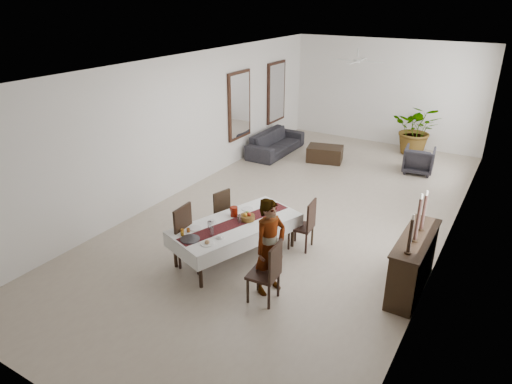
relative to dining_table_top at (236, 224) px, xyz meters
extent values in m
cube|color=#BBAB94|center=(0.19, 2.20, -0.66)|extent=(6.00, 12.00, 0.00)
cube|color=white|center=(0.19, 2.20, 2.54)|extent=(6.00, 12.00, 0.02)
cube|color=white|center=(0.19, 8.20, 0.94)|extent=(6.00, 0.02, 3.20)
cube|color=white|center=(0.19, -3.80, 0.94)|extent=(6.00, 0.02, 3.20)
cube|color=white|center=(-2.81, 2.20, 0.94)|extent=(0.02, 12.00, 3.20)
cube|color=white|center=(3.19, 2.20, 0.94)|extent=(0.02, 12.00, 3.20)
cube|color=black|center=(0.00, 0.00, 0.00)|extent=(1.57, 2.35, 0.05)
cylinder|color=black|center=(-0.72, -0.84, -0.34)|extent=(0.08, 0.08, 0.63)
cylinder|color=black|center=(0.04, -1.11, -0.34)|extent=(0.08, 0.08, 0.63)
cylinder|color=black|center=(-0.04, 1.11, -0.34)|extent=(0.08, 0.08, 0.63)
cylinder|color=black|center=(0.72, 0.84, -0.34)|extent=(0.08, 0.08, 0.63)
cube|color=white|center=(0.00, 0.00, 0.03)|extent=(1.78, 2.56, 0.01)
cube|color=white|center=(-0.50, 0.17, -0.10)|extent=(0.78, 2.21, 0.27)
cube|color=white|center=(0.50, -0.17, -0.10)|extent=(0.78, 2.21, 0.27)
cube|color=silver|center=(-0.38, -1.10, -0.10)|extent=(1.01, 0.36, 0.27)
cube|color=white|center=(0.38, 1.10, -0.10)|extent=(1.01, 0.36, 0.27)
cube|color=#5B1A1D|center=(0.00, 0.00, 0.03)|extent=(1.05, 2.25, 0.00)
cylinder|color=maroon|center=(-0.17, 0.20, 0.12)|extent=(0.17, 0.17, 0.18)
torus|color=maroon|center=(-0.24, 0.23, 0.12)|extent=(0.11, 0.05, 0.11)
cylinder|color=silver|center=(-0.09, -0.59, 0.11)|extent=(0.06, 0.06, 0.15)
cylinder|color=silver|center=(-0.25, -0.44, 0.11)|extent=(0.06, 0.06, 0.15)
cylinder|color=white|center=(0.06, 0.03, 0.11)|extent=(0.06, 0.06, 0.15)
cylinder|color=white|center=(0.08, -0.60, 0.06)|extent=(0.08, 0.08, 0.05)
cylinder|color=silver|center=(0.08, -0.60, 0.04)|extent=(0.14, 0.14, 0.01)
cylinder|color=white|center=(-0.36, -0.21, 0.06)|extent=(0.08, 0.08, 0.05)
cylinder|color=white|center=(-0.36, -0.21, 0.04)|extent=(0.14, 0.14, 0.01)
cylinder|color=white|center=(0.01, -0.87, 0.04)|extent=(0.22, 0.22, 0.01)
sphere|color=tan|center=(0.01, -0.87, 0.06)|extent=(0.08, 0.08, 0.08)
cylinder|color=white|center=(-0.48, -0.55, 0.04)|extent=(0.22, 0.22, 0.01)
cylinder|color=white|center=(-0.11, 0.57, 0.04)|extent=(0.22, 0.22, 0.01)
cylinder|color=#404045|center=(-0.31, -0.90, 0.04)|extent=(0.33, 0.33, 0.02)
cylinder|color=#855813|center=(-0.51, -0.86, 0.07)|extent=(0.06, 0.06, 0.07)
cylinder|color=#9C5B16|center=(-0.58, -0.78, 0.07)|extent=(0.06, 0.06, 0.07)
cylinder|color=brown|center=(-0.51, -0.71, 0.07)|extent=(0.06, 0.06, 0.07)
cylinder|color=brown|center=(0.12, 0.20, 0.08)|extent=(0.27, 0.27, 0.09)
sphere|color=maroon|center=(0.15, 0.21, 0.15)|extent=(0.08, 0.08, 0.08)
sphere|color=olive|center=(0.09, 0.24, 0.15)|extent=(0.07, 0.07, 0.07)
sphere|color=orange|center=(0.10, 0.16, 0.15)|extent=(0.08, 0.08, 0.08)
cube|color=black|center=(1.07, -0.86, -0.20)|extent=(0.47, 0.47, 0.05)
cylinder|color=black|center=(1.27, -1.02, -0.44)|extent=(0.05, 0.05, 0.43)
cylinder|color=black|center=(1.23, -0.67, -0.44)|extent=(0.05, 0.05, 0.43)
cylinder|color=black|center=(0.91, -1.05, -0.44)|extent=(0.05, 0.05, 0.43)
cylinder|color=black|center=(0.88, -0.70, -0.44)|extent=(0.05, 0.05, 0.43)
cube|color=black|center=(1.27, -0.84, 0.10)|extent=(0.08, 0.44, 0.56)
cube|color=black|center=(0.87, 0.89, -0.22)|extent=(0.45, 0.45, 0.05)
cylinder|color=black|center=(1.05, 0.74, -0.45)|extent=(0.05, 0.05, 0.41)
cylinder|color=black|center=(1.02, 1.08, -0.45)|extent=(0.05, 0.05, 0.41)
cylinder|color=black|center=(0.71, 0.71, -0.45)|extent=(0.05, 0.05, 0.41)
cylinder|color=black|center=(0.68, 1.05, -0.45)|extent=(0.05, 0.05, 0.41)
cube|color=black|center=(1.05, 0.91, 0.06)|extent=(0.08, 0.42, 0.53)
cube|color=black|center=(-0.44, -0.65, -0.16)|extent=(0.50, 0.50, 0.05)
cylinder|color=black|center=(-0.64, -0.47, -0.43)|extent=(0.05, 0.05, 0.47)
cylinder|color=black|center=(-0.62, -0.85, -0.43)|extent=(0.05, 0.05, 0.47)
cylinder|color=black|center=(-0.26, -0.45, -0.43)|extent=(0.05, 0.05, 0.47)
cylinder|color=black|center=(-0.24, -0.83, -0.43)|extent=(0.05, 0.05, 0.47)
cube|color=black|center=(-0.65, -0.66, 0.16)|extent=(0.07, 0.47, 0.60)
cube|color=black|center=(-0.48, 0.47, -0.23)|extent=(0.50, 0.50, 0.05)
cylinder|color=black|center=(-0.60, 0.67, -0.46)|extent=(0.05, 0.05, 0.40)
cylinder|color=black|center=(-0.68, 0.35, -0.46)|extent=(0.05, 0.05, 0.40)
cylinder|color=black|center=(-0.28, 0.58, -0.46)|extent=(0.05, 0.05, 0.40)
cylinder|color=black|center=(-0.36, 0.26, -0.46)|extent=(0.05, 0.05, 0.40)
cube|color=black|center=(-0.66, 0.51, 0.04)|extent=(0.14, 0.40, 0.52)
imported|color=#999DA1|center=(1.03, -0.59, 0.15)|extent=(0.56, 0.68, 1.61)
cube|color=black|center=(2.97, 0.62, -0.19)|extent=(0.42, 1.56, 0.94)
cube|color=black|center=(2.97, 0.62, 0.30)|extent=(0.46, 1.62, 0.03)
cylinder|color=black|center=(2.97, 0.04, 0.33)|extent=(0.10, 0.10, 0.03)
cylinder|color=black|center=(2.97, 0.04, 0.60)|extent=(0.05, 0.05, 0.52)
cylinder|color=beige|center=(2.97, 0.04, 0.90)|extent=(0.04, 0.04, 0.08)
cylinder|color=black|center=(2.97, 0.46, 0.33)|extent=(0.10, 0.10, 0.03)
cylinder|color=black|center=(2.97, 0.46, 0.68)|extent=(0.05, 0.05, 0.68)
cylinder|color=beige|center=(2.97, 0.46, 1.06)|extent=(0.04, 0.04, 0.08)
cylinder|color=black|center=(2.97, 0.88, 0.33)|extent=(0.10, 0.10, 0.03)
cylinder|color=black|center=(2.97, 0.88, 0.63)|extent=(0.05, 0.05, 0.57)
cylinder|color=beige|center=(2.97, 0.88, 0.96)|extent=(0.04, 0.04, 0.08)
imported|color=#29272C|center=(-2.22, 5.53, -0.34)|extent=(0.87, 2.20, 0.64)
imported|color=#29262B|center=(1.84, 6.06, -0.31)|extent=(0.83, 0.85, 0.70)
cube|color=black|center=(-0.66, 5.61, -0.44)|extent=(1.11, 0.87, 0.43)
imported|color=#295E25|center=(1.37, 7.60, 0.09)|extent=(1.43, 1.27, 1.50)
cube|color=black|center=(-2.77, 4.40, 0.94)|extent=(0.06, 1.05, 1.85)
cube|color=white|center=(-2.73, 4.40, 0.94)|extent=(0.01, 0.90, 1.70)
cube|color=black|center=(-2.77, 6.50, 0.94)|extent=(0.06, 1.05, 1.85)
cube|color=silver|center=(-2.73, 6.50, 0.94)|extent=(0.01, 0.90, 1.70)
cylinder|color=silver|center=(0.19, 5.20, 2.44)|extent=(0.04, 0.04, 0.20)
cylinder|color=silver|center=(0.19, 5.20, 2.24)|extent=(0.16, 0.16, 0.08)
cube|color=silver|center=(0.19, 5.55, 2.24)|extent=(0.10, 0.55, 0.01)
cube|color=white|center=(0.19, 4.85, 2.24)|extent=(0.10, 0.55, 0.01)
cube|color=white|center=(0.54, 5.20, 2.24)|extent=(0.55, 0.10, 0.01)
cube|color=white|center=(-0.16, 5.20, 2.24)|extent=(0.55, 0.10, 0.01)
camera|label=1|loc=(4.03, -5.99, 3.80)|focal=32.00mm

